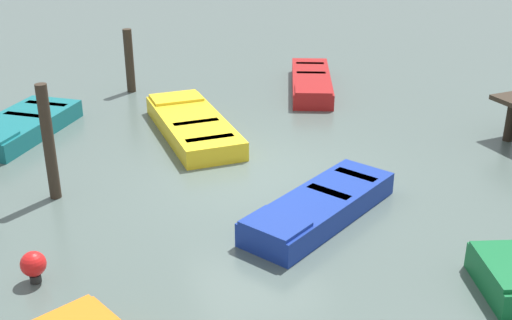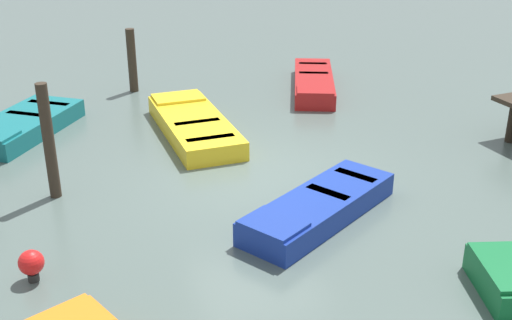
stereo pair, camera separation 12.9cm
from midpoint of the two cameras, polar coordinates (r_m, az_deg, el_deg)
The scene contains 8 objects.
ground_plane at distance 12.23m, azimuth 0.30°, elevation -1.50°, with size 80.00×80.00×0.00m, color #4C5B56.
rowboat_teal at distance 15.11m, azimuth -19.85°, elevation 2.93°, with size 3.21×2.83×0.46m.
rowboat_red at distance 17.40m, azimuth 5.37°, elevation 6.89°, with size 3.68×2.28×0.46m.
rowboat_blue at distance 10.71m, azimuth 5.92°, elevation -4.20°, with size 2.53×3.25×0.46m.
rowboat_yellow at distance 14.29m, azimuth -5.30°, elevation 3.13°, with size 3.69×1.37×0.46m.
mooring_piling_mid_left at distance 11.61m, azimuth -17.64°, elevation 1.55°, with size 0.20×0.20×2.10m, color #33281E.
mooring_piling_near_right at distance 17.37m, azimuth -10.76°, elevation 8.69°, with size 0.23×0.23×1.68m, color #33281E.
marker_buoy at distance 9.57m, azimuth -18.98°, elevation -8.68°, with size 0.36×0.36×0.48m.
Camera 2 is at (10.47, -3.61, 5.19)m, focal length 45.00 mm.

